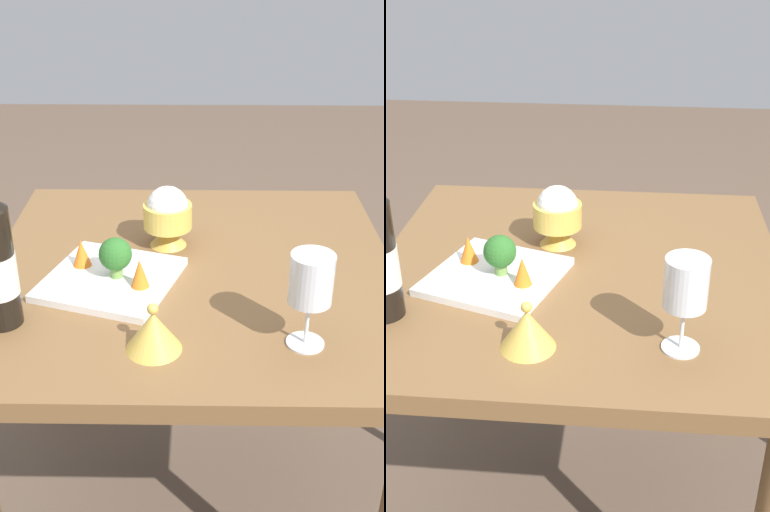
# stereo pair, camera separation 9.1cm
# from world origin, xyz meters

# --- Properties ---
(ground_plane) EXTENTS (8.00, 8.00, 0.00)m
(ground_plane) POSITION_xyz_m (0.00, 0.00, 0.00)
(ground_plane) COLOR brown
(dining_table) EXTENTS (0.88, 0.88, 0.73)m
(dining_table) POSITION_xyz_m (0.00, 0.00, 0.64)
(dining_table) COLOR brown
(dining_table) RESTS_ON ground_plane
(wine_glass) EXTENTS (0.08, 0.08, 0.18)m
(wine_glass) POSITION_xyz_m (-0.21, 0.27, 0.86)
(wine_glass) COLOR white
(wine_glass) RESTS_ON dining_table
(rice_bowl) EXTENTS (0.11, 0.11, 0.14)m
(rice_bowl) POSITION_xyz_m (0.06, -0.11, 0.80)
(rice_bowl) COLOR gold
(rice_bowl) RESTS_ON dining_table
(rice_bowl_lid) EXTENTS (0.10, 0.10, 0.09)m
(rice_bowl_lid) POSITION_xyz_m (0.06, 0.29, 0.77)
(rice_bowl_lid) COLOR gold
(rice_bowl_lid) RESTS_ON dining_table
(serving_plate) EXTENTS (0.31, 0.31, 0.02)m
(serving_plate) POSITION_xyz_m (0.17, 0.06, 0.74)
(serving_plate) COLOR white
(serving_plate) RESTS_ON dining_table
(broccoli_floret) EXTENTS (0.07, 0.07, 0.09)m
(broccoli_floret) POSITION_xyz_m (0.15, 0.06, 0.79)
(broccoli_floret) COLOR #729E4C
(broccoli_floret) RESTS_ON serving_plate
(carrot_garnish_left) EXTENTS (0.04, 0.04, 0.06)m
(carrot_garnish_left) POSITION_xyz_m (0.10, 0.10, 0.78)
(carrot_garnish_left) COLOR orange
(carrot_garnish_left) RESTS_ON serving_plate
(carrot_garnish_right) EXTENTS (0.04, 0.04, 0.06)m
(carrot_garnish_right) POSITION_xyz_m (0.23, 0.02, 0.77)
(carrot_garnish_right) COLOR orange
(carrot_garnish_right) RESTS_ON serving_plate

